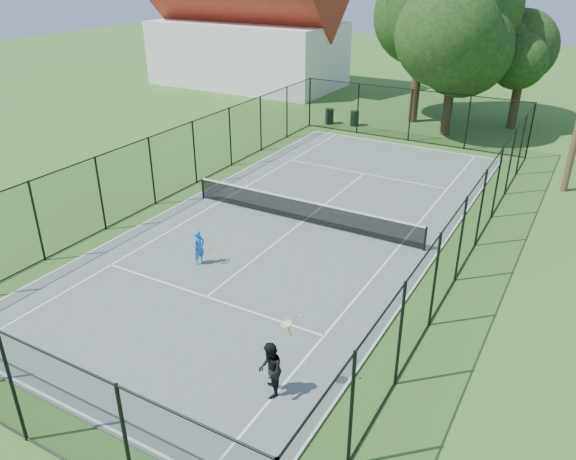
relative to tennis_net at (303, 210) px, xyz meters
The scene contains 12 objects.
ground 0.58m from the tennis_net, ahead, with size 120.00×120.00×0.00m, color #3B6623.
tennis_court 0.55m from the tennis_net, ahead, with size 11.00×24.00×0.06m, color slate.
tennis_net is the anchor object (origin of this frame).
fence 0.92m from the tennis_net, ahead, with size 13.10×26.10×3.00m.
tree_near_left 18.29m from the tennis_net, 93.79° to the left, with size 8.08×8.08×10.54m.
tree_near_mid 16.07m from the tennis_net, 84.44° to the left, with size 6.32×6.32×8.27m.
tree_near_right 19.85m from the tennis_net, 75.96° to the left, with size 5.11×5.11×7.05m.
building 28.14m from the tennis_net, 127.69° to the left, with size 15.30×8.15×11.87m.
trash_bin_left 15.20m from the tennis_net, 111.79° to the left, with size 0.58×0.58×0.96m.
trash_bin_right 15.01m from the tennis_net, 105.62° to the left, with size 0.58×0.58×0.93m.
player_blue 5.00m from the tennis_net, 107.41° to the right, with size 0.77×0.50×1.25m.
player_black 9.97m from the tennis_net, 66.34° to the right, with size 0.96×1.08×2.14m.
Camera 1 is at (9.58, -18.11, 9.66)m, focal length 35.00 mm.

